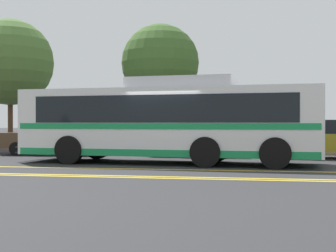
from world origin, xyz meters
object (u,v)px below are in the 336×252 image
transit_bus (168,121)px  tree_0 (160,63)px  parked_car_2 (194,139)px  parked_car_3 (316,139)px  tree_1 (10,62)px  parked_car_1 (54,138)px

transit_bus → tree_0: bearing=17.9°
parked_car_2 → parked_car_3: (5.08, -0.30, 0.02)m
parked_car_3 → tree_1: size_ratio=0.57×
parked_car_2 → tree_1: size_ratio=0.56×
parked_car_2 → parked_car_3: parked_car_3 is taller
parked_car_1 → parked_car_3: parked_car_3 is taller
parked_car_1 → tree_1: tree_1 is taller
transit_bus → parked_car_3: (5.58, 3.53, -0.75)m
parked_car_1 → parked_car_2: (6.41, 0.08, 0.02)m
tree_1 → parked_car_2: bearing=-21.5°
transit_bus → parked_car_1: transit_bus is taller
parked_car_3 → parked_car_1: bearing=-88.2°
transit_bus → parked_car_3: size_ratio=2.62×
parked_car_2 → tree_1: 12.43m
parked_car_2 → tree_1: (-10.91, 4.30, 4.11)m
tree_0 → parked_car_1: bearing=-140.6°
parked_car_1 → tree_0: size_ratio=0.69×
parked_car_1 → parked_car_2: size_ratio=1.12×
parked_car_3 → tree_1: bearing=-103.2°
parked_car_3 → parked_car_2: bearing=-90.5°
transit_bus → parked_car_1: size_ratio=2.42×
transit_bus → tree_0: size_ratio=1.68×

